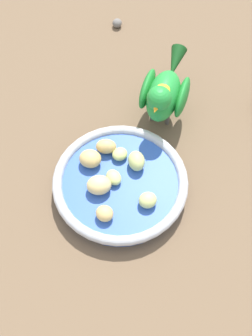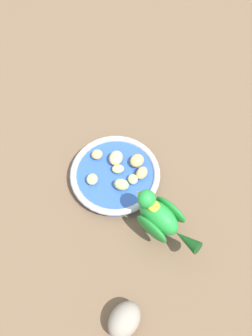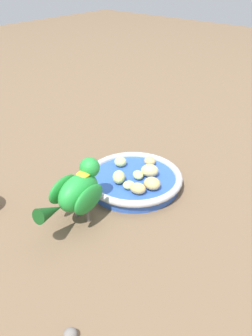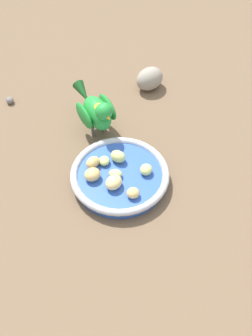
{
  "view_description": "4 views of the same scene",
  "coord_description": "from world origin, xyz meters",
  "px_view_note": "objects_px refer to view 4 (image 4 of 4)",
  "views": [
    {
      "loc": [
        0.27,
        0.16,
        0.61
      ],
      "look_at": [
        -0.03,
        0.02,
        0.07
      ],
      "focal_mm": 46.55,
      "sensor_mm": 36.0,
      "label": 1
    },
    {
      "loc": [
        -0.36,
        0.24,
        0.76
      ],
      "look_at": [
        -0.05,
        -0.0,
        0.07
      ],
      "focal_mm": 38.77,
      "sensor_mm": 36.0,
      "label": 2
    },
    {
      "loc": [
        -0.54,
        -0.4,
        0.44
      ],
      "look_at": [
        -0.04,
        0.02,
        0.05
      ],
      "focal_mm": 38.41,
      "sensor_mm": 36.0,
      "label": 3
    },
    {
      "loc": [
        0.52,
        -0.19,
        0.75
      ],
      "look_at": [
        -0.01,
        0.02,
        0.06
      ],
      "focal_mm": 47.22,
      "sensor_mm": 36.0,
      "label": 4
    }
  ],
  "objects_px": {
    "apple_piece_4": "(133,193)",
    "pebble_0": "(10,100)",
    "apple_piece_0": "(104,161)",
    "apple_piece_5": "(92,174)",
    "apple_piece_6": "(93,162)",
    "rock_large": "(150,79)",
    "apple_piece_7": "(146,170)",
    "parrot": "(97,111)",
    "apple_piece_2": "(118,156)",
    "apple_piece_3": "(117,173)",
    "apple_piece_1": "(114,183)",
    "feeding_bowl": "(120,176)"
  },
  "relations": [
    {
      "from": "apple_piece_0",
      "to": "apple_piece_5",
      "type": "xyz_separation_m",
      "value": [
        0.03,
        -0.04,
        0.0
      ]
    },
    {
      "from": "feeding_bowl",
      "to": "pebble_0",
      "type": "distance_m",
      "value": 0.37
    },
    {
      "from": "apple_piece_0",
      "to": "apple_piece_3",
      "type": "distance_m",
      "value": 0.04
    },
    {
      "from": "apple_piece_2",
      "to": "rock_large",
      "type": "height_order",
      "value": "rock_large"
    },
    {
      "from": "feeding_bowl",
      "to": "parrot",
      "type": "height_order",
      "value": "parrot"
    },
    {
      "from": "apple_piece_1",
      "to": "apple_piece_2",
      "type": "height_order",
      "value": "same"
    },
    {
      "from": "apple_piece_2",
      "to": "apple_piece_5",
      "type": "height_order",
      "value": "apple_piece_2"
    },
    {
      "from": "apple_piece_2",
      "to": "apple_piece_3",
      "type": "bearing_deg",
      "value": -24.39
    },
    {
      "from": "apple_piece_0",
      "to": "apple_piece_6",
      "type": "distance_m",
      "value": 0.03
    },
    {
      "from": "apple_piece_7",
      "to": "apple_piece_5",
      "type": "bearing_deg",
      "value": -103.82
    },
    {
      "from": "pebble_0",
      "to": "apple_piece_0",
      "type": "bearing_deg",
      "value": 26.54
    },
    {
      "from": "apple_piece_0",
      "to": "apple_piece_7",
      "type": "height_order",
      "value": "apple_piece_7"
    },
    {
      "from": "apple_piece_2",
      "to": "apple_piece_6",
      "type": "bearing_deg",
      "value": -95.24
    },
    {
      "from": "apple_piece_4",
      "to": "pebble_0",
      "type": "height_order",
      "value": "apple_piece_4"
    },
    {
      "from": "apple_piece_1",
      "to": "apple_piece_3",
      "type": "height_order",
      "value": "apple_piece_1"
    },
    {
      "from": "apple_piece_4",
      "to": "pebble_0",
      "type": "distance_m",
      "value": 0.43
    },
    {
      "from": "apple_piece_0",
      "to": "apple_piece_6",
      "type": "height_order",
      "value": "apple_piece_6"
    },
    {
      "from": "apple_piece_1",
      "to": "apple_piece_2",
      "type": "relative_size",
      "value": 1.11
    },
    {
      "from": "apple_piece_0",
      "to": "rock_large",
      "type": "bearing_deg",
      "value": 137.62
    },
    {
      "from": "feeding_bowl",
      "to": "apple_piece_0",
      "type": "xyz_separation_m",
      "value": [
        -0.04,
        -0.02,
        0.02
      ]
    },
    {
      "from": "rock_large",
      "to": "feeding_bowl",
      "type": "bearing_deg",
      "value": -34.8
    },
    {
      "from": "apple_piece_0",
      "to": "parrot",
      "type": "xyz_separation_m",
      "value": [
        -0.12,
        0.02,
        0.04
      ]
    },
    {
      "from": "apple_piece_2",
      "to": "parrot",
      "type": "bearing_deg",
      "value": -177.26
    },
    {
      "from": "apple_piece_0",
      "to": "apple_piece_6",
      "type": "relative_size",
      "value": 0.77
    },
    {
      "from": "apple_piece_3",
      "to": "parrot",
      "type": "bearing_deg",
      "value": 175.73
    },
    {
      "from": "apple_piece_4",
      "to": "apple_piece_5",
      "type": "distance_m",
      "value": 0.1
    },
    {
      "from": "apple_piece_2",
      "to": "pebble_0",
      "type": "bearing_deg",
      "value": -149.21
    },
    {
      "from": "apple_piece_1",
      "to": "parrot",
      "type": "relative_size",
      "value": 0.22
    },
    {
      "from": "apple_piece_5",
      "to": "apple_piece_6",
      "type": "distance_m",
      "value": 0.03
    },
    {
      "from": "apple_piece_5",
      "to": "apple_piece_2",
      "type": "bearing_deg",
      "value": 111.61
    },
    {
      "from": "pebble_0",
      "to": "rock_large",
      "type": "bearing_deg",
      "value": 78.03
    },
    {
      "from": "rock_large",
      "to": "apple_piece_3",
      "type": "bearing_deg",
      "value": -35.65
    },
    {
      "from": "apple_piece_0",
      "to": "apple_piece_4",
      "type": "distance_m",
      "value": 0.11
    },
    {
      "from": "apple_piece_6",
      "to": "rock_large",
      "type": "bearing_deg",
      "value": 134.04
    },
    {
      "from": "apple_piece_3",
      "to": "rock_large",
      "type": "relative_size",
      "value": 0.38
    },
    {
      "from": "pebble_0",
      "to": "parrot",
      "type": "bearing_deg",
      "value": 44.06
    },
    {
      "from": "apple_piece_0",
      "to": "rock_large",
      "type": "xyz_separation_m",
      "value": [
        -0.22,
        0.2,
        -0.0
      ]
    },
    {
      "from": "apple_piece_4",
      "to": "pebble_0",
      "type": "relative_size",
      "value": 1.35
    },
    {
      "from": "apple_piece_1",
      "to": "apple_piece_6",
      "type": "distance_m",
      "value": 0.07
    },
    {
      "from": "pebble_0",
      "to": "apple_piece_1",
      "type": "bearing_deg",
      "value": 21.71
    },
    {
      "from": "parrot",
      "to": "rock_large",
      "type": "height_order",
      "value": "parrot"
    },
    {
      "from": "apple_piece_4",
      "to": "apple_piece_1",
      "type": "bearing_deg",
      "value": -142.21
    },
    {
      "from": "parrot",
      "to": "apple_piece_4",
      "type": "bearing_deg",
      "value": -7.43
    },
    {
      "from": "apple_piece_4",
      "to": "pebble_0",
      "type": "xyz_separation_m",
      "value": [
        -0.4,
        -0.17,
        -0.03
      ]
    },
    {
      "from": "apple_piece_7",
      "to": "pebble_0",
      "type": "relative_size",
      "value": 1.39
    },
    {
      "from": "apple_piece_1",
      "to": "apple_piece_6",
      "type": "bearing_deg",
      "value": -162.34
    },
    {
      "from": "rock_large",
      "to": "pebble_0",
      "type": "distance_m",
      "value": 0.36
    },
    {
      "from": "apple_piece_6",
      "to": "pebble_0",
      "type": "height_order",
      "value": "apple_piece_6"
    },
    {
      "from": "apple_piece_2",
      "to": "apple_piece_4",
      "type": "distance_m",
      "value": 0.1
    },
    {
      "from": "apple_piece_2",
      "to": "apple_piece_3",
      "type": "distance_m",
      "value": 0.04
    }
  ]
}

